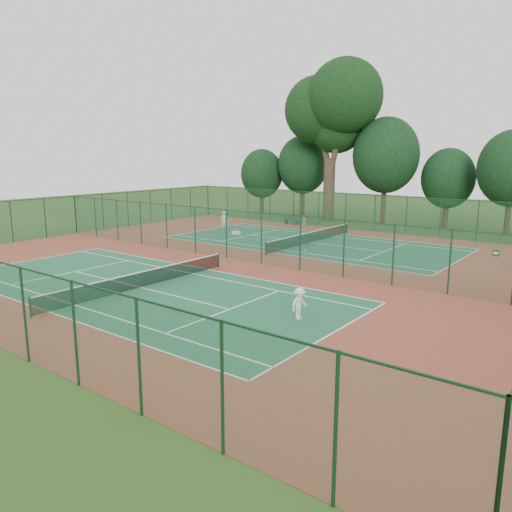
# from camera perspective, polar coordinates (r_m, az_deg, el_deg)

# --- Properties ---
(ground) EXTENTS (120.00, 120.00, 0.00)m
(ground) POSITION_cam_1_polar(r_m,az_deg,el_deg) (34.63, -1.43, -0.57)
(ground) COLOR #2A4B17
(ground) RESTS_ON ground
(red_pad) EXTENTS (40.00, 36.00, 0.01)m
(red_pad) POSITION_cam_1_polar(r_m,az_deg,el_deg) (34.63, -1.43, -0.56)
(red_pad) COLOR brown
(red_pad) RESTS_ON ground
(court_near) EXTENTS (23.77, 10.97, 0.01)m
(court_near) POSITION_cam_1_polar(r_m,az_deg,el_deg) (28.39, -12.92, -3.57)
(court_near) COLOR #1E613B
(court_near) RESTS_ON red_pad
(court_far) EXTENTS (23.77, 10.97, 0.01)m
(court_far) POSITION_cam_1_polar(r_m,az_deg,el_deg) (41.88, 6.32, 1.52)
(court_far) COLOR #1C5B3A
(court_far) RESTS_ON red_pad
(fence_north) EXTENTS (40.00, 0.09, 3.50)m
(fence_north) POSITION_cam_1_polar(r_m,az_deg,el_deg) (49.49, 11.79, 4.94)
(fence_north) COLOR #1A4F2A
(fence_north) RESTS_ON ground
(fence_west) EXTENTS (0.09, 36.00, 3.50)m
(fence_west) POSITION_cam_1_polar(r_m,az_deg,el_deg) (49.26, -19.94, 4.46)
(fence_west) COLOR #1A4E2E
(fence_west) RESTS_ON ground
(fence_divider) EXTENTS (40.00, 0.09, 3.50)m
(fence_divider) POSITION_cam_1_polar(r_m,az_deg,el_deg) (34.30, -1.45, 2.31)
(fence_divider) COLOR #1A502F
(fence_divider) RESTS_ON ground
(tennis_net_near) EXTENTS (0.10, 12.90, 0.97)m
(tennis_net_near) POSITION_cam_1_polar(r_m,az_deg,el_deg) (28.26, -12.97, -2.53)
(tennis_net_near) COLOR #13361D
(tennis_net_near) RESTS_ON ground
(tennis_net_far) EXTENTS (0.10, 12.90, 0.97)m
(tennis_net_far) POSITION_cam_1_polar(r_m,az_deg,el_deg) (41.79, 6.33, 2.24)
(tennis_net_far) COLOR #13361E
(tennis_net_far) RESTS_ON ground
(player_near) EXTENTS (0.68, 1.01, 1.45)m
(player_near) POSITION_cam_1_polar(r_m,az_deg,el_deg) (22.42, 4.98, -5.44)
(player_near) COLOR white
(player_near) RESTS_ON court_near
(player_far) EXTENTS (0.70, 0.84, 1.96)m
(player_far) POSITION_cam_1_polar(r_m,az_deg,el_deg) (47.59, -3.71, 3.98)
(player_far) COLOR silver
(player_far) RESTS_ON court_far
(trash_bin) EXTENTS (0.62, 0.62, 0.91)m
(trash_bin) POSITION_cam_1_polar(r_m,az_deg,el_deg) (51.85, 5.52, 3.99)
(trash_bin) COLOR slate
(trash_bin) RESTS_ON red_pad
(bench) EXTENTS (1.61, 0.50, 0.99)m
(bench) POSITION_cam_1_polar(r_m,az_deg,el_deg) (52.33, 4.00, 4.14)
(bench) COLOR #13381D
(bench) RESTS_ON red_pad
(kit_bag) EXTENTS (0.83, 0.51, 0.29)m
(kit_bag) POSITION_cam_1_polar(r_m,az_deg,el_deg) (46.05, -2.27, 2.68)
(kit_bag) COLOR white
(kit_bag) RESTS_ON red_pad
(stray_ball_a) EXTENTS (0.07, 0.07, 0.07)m
(stray_ball_a) POSITION_cam_1_polar(r_m,az_deg,el_deg) (30.29, 7.69, -2.36)
(stray_ball_a) COLOR #B1C22D
(stray_ball_a) RESTS_ON red_pad
(stray_ball_b) EXTENTS (0.08, 0.08, 0.08)m
(stray_ball_b) POSITION_cam_1_polar(r_m,az_deg,el_deg) (28.83, 12.69, -3.25)
(stray_ball_b) COLOR #B3D331
(stray_ball_b) RESTS_ON red_pad
(stray_ball_c) EXTENTS (0.06, 0.06, 0.06)m
(stray_ball_c) POSITION_cam_1_polar(r_m,az_deg,el_deg) (35.24, -4.27, -0.31)
(stray_ball_c) COLOR #ABC42D
(stray_ball_c) RESTS_ON red_pad
(big_tree) EXTENTS (11.07, 8.10, 17.01)m
(big_tree) POSITION_cam_1_polar(r_m,az_deg,el_deg) (55.79, 8.84, 16.36)
(big_tree) COLOR #392C1F
(big_tree) RESTS_ON ground
(evergreen_row) EXTENTS (39.00, 5.00, 12.00)m
(evergreen_row) POSITION_cam_1_polar(r_m,az_deg,el_deg) (55.17, 15.02, 3.61)
(evergreen_row) COLOR black
(evergreen_row) RESTS_ON ground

